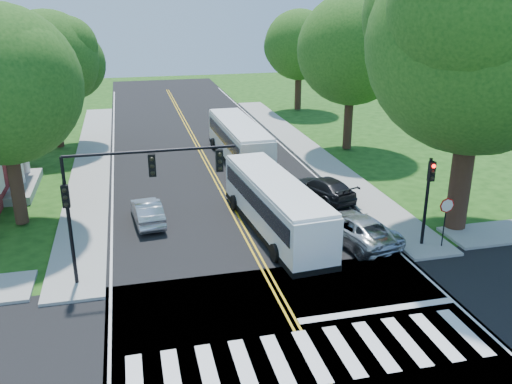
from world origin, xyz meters
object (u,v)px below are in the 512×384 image
object	(u,v)px
signal_ne	(428,190)
bus_lead	(275,204)
hatchback	(147,212)
dark_sedan	(323,188)
suv	(356,228)
signal_nw	(125,186)
bus_follow	(239,141)

from	to	relation	value
signal_ne	bus_lead	distance (m)	7.65
signal_ne	hatchback	bearing A→B (deg)	154.59
signal_ne	hatchback	distance (m)	14.64
hatchback	dark_sedan	world-z (taller)	dark_sedan
hatchback	suv	world-z (taller)	suv
signal_nw	bus_lead	world-z (taller)	signal_nw
signal_nw	bus_lead	size ratio (longest dim) A/B	0.65
signal_ne	suv	world-z (taller)	signal_ne
dark_sedan	hatchback	bearing A→B (deg)	-10.71
signal_nw	hatchback	bearing A→B (deg)	80.95
signal_nw	dark_sedan	distance (m)	14.26
signal_nw	bus_follow	xyz separation A→B (m)	(8.30, 16.59, -2.82)
bus_follow	hatchback	bearing A→B (deg)	53.38
bus_lead	hatchback	world-z (taller)	bus_lead
signal_ne	dark_sedan	bearing A→B (deg)	108.33
hatchback	suv	xyz separation A→B (m)	(10.07, -4.89, 0.06)
bus_lead	dark_sedan	size ratio (longest dim) A/B	2.31
signal_nw	signal_ne	bearing A→B (deg)	0.05
bus_follow	bus_lead	bearing A→B (deg)	84.82
signal_ne	hatchback	xyz separation A→B (m)	(-13.07, 6.21, -2.29)
suv	bus_follow	bearing A→B (deg)	-92.99
signal_nw	bus_follow	world-z (taller)	signal_nw
signal_nw	suv	size ratio (longest dim) A/B	1.38
signal_ne	bus_lead	bearing A→B (deg)	151.56
hatchback	dark_sedan	xyz separation A→B (m)	(10.60, 1.22, 0.03)
bus_lead	suv	xyz separation A→B (m)	(3.60, -2.26, -0.77)
signal_nw	signal_ne	distance (m)	14.13
signal_nw	bus_follow	distance (m)	18.77
bus_follow	hatchback	xyz separation A→B (m)	(-7.31, -10.37, -0.89)
signal_nw	hatchback	distance (m)	7.30
suv	dark_sedan	size ratio (longest dim) A/B	1.09
dark_sedan	bus_lead	bearing A→B (deg)	25.65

